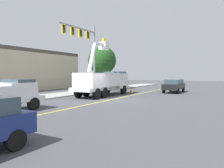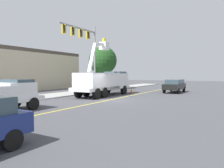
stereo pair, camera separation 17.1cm
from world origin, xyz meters
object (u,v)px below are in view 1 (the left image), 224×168
Objects in this scene: utility_bucket_truck at (103,81)px; traffic_cone_mid_front at (131,91)px; passing_minivan at (174,85)px; traffic_signal_mast at (84,43)px.

utility_bucket_truck reaches higher than traffic_cone_mid_front.
traffic_cone_mid_front is (-4.05, 4.36, -0.60)m from passing_minivan.
traffic_cone_mid_front is 0.09× the size of traffic_signal_mast.
traffic_signal_mast is (1.33, 3.38, 4.58)m from utility_bucket_truck.
utility_bucket_truck is 4.27m from traffic_cone_mid_front.
passing_minivan is 6.55× the size of traffic_cone_mid_front.
traffic_signal_mast is at bearing 113.77° from traffic_cone_mid_front.
traffic_signal_mast is at bearing 68.53° from utility_bucket_truck.
utility_bucket_truck is 9.92m from passing_minivan.
traffic_cone_mid_front is 8.17m from traffic_signal_mast.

